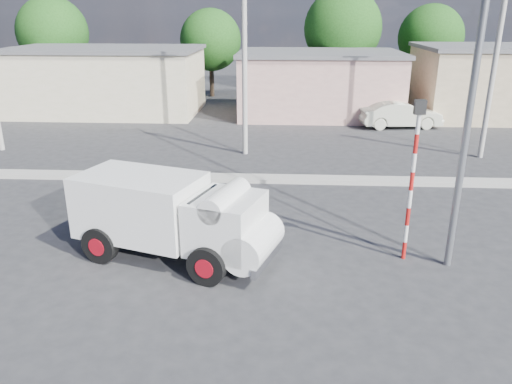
# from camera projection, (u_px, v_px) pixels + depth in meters

# --- Properties ---
(ground_plane) EXTENTS (120.00, 120.00, 0.00)m
(ground_plane) POSITION_uv_depth(u_px,v_px,m) (287.00, 283.00, 12.51)
(ground_plane) COLOR #2A2A2D
(ground_plane) RESTS_ON ground
(median) EXTENTS (40.00, 0.80, 0.16)m
(median) POSITION_uv_depth(u_px,v_px,m) (287.00, 179.00, 19.99)
(median) COLOR #99968E
(median) RESTS_ON ground
(truck) EXTENTS (5.83, 3.59, 2.27)m
(truck) POSITION_uv_depth(u_px,v_px,m) (175.00, 216.00, 13.34)
(truck) COLOR black
(truck) RESTS_ON ground
(bicycle) EXTENTS (1.81, 0.76, 0.92)m
(bicycle) POSITION_uv_depth(u_px,v_px,m) (243.00, 231.00, 14.36)
(bicycle) COLOR black
(bicycle) RESTS_ON ground
(cyclist) EXTENTS (0.46, 0.65, 1.70)m
(cyclist) POSITION_uv_depth(u_px,v_px,m) (243.00, 218.00, 14.23)
(cyclist) COLOR silver
(cyclist) RESTS_ON ground
(car_cream) EXTENTS (4.81, 2.18, 1.53)m
(car_cream) POSITION_uv_depth(u_px,v_px,m) (400.00, 115.00, 29.01)
(car_cream) COLOR beige
(car_cream) RESTS_ON ground
(traffic_pole) EXTENTS (0.28, 0.18, 4.36)m
(traffic_pole) POSITION_uv_depth(u_px,v_px,m) (413.00, 168.00, 12.86)
(traffic_pole) COLOR red
(traffic_pole) RESTS_ON ground
(streetlight) EXTENTS (2.34, 0.22, 9.00)m
(streetlight) POSITION_uv_depth(u_px,v_px,m) (468.00, 77.00, 11.72)
(streetlight) COLOR slate
(streetlight) RESTS_ON ground
(building_row) EXTENTS (37.80, 7.30, 4.44)m
(building_row) POSITION_uv_depth(u_px,v_px,m) (305.00, 81.00, 32.37)
(building_row) COLOR beige
(building_row) RESTS_ON ground
(tree_row) EXTENTS (51.24, 7.43, 8.42)m
(tree_row) POSITION_uv_depth(u_px,v_px,m) (388.00, 32.00, 37.19)
(tree_row) COLOR #38281E
(tree_row) RESTS_ON ground
(utility_poles) EXTENTS (35.40, 0.24, 8.00)m
(utility_poles) POSITION_uv_depth(u_px,v_px,m) (362.00, 67.00, 22.21)
(utility_poles) COLOR #99968E
(utility_poles) RESTS_ON ground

